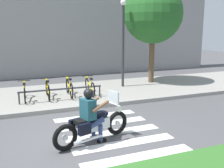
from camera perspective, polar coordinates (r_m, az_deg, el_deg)
The scene contains 17 objects.
ground_plane at distance 7.58m, azimuth -5.56°, elevation -11.05°, with size 48.00×48.00×0.00m, color #4C4C4F.
sidewalk at distance 11.85m, azimuth -11.91°, elevation -2.48°, with size 24.00×4.40×0.15m, color gray.
crosswalk_stripe_0 at distance 6.51m, azimuth 5.75°, elevation -15.05°, with size 2.80×0.40×0.01m, color white.
crosswalk_stripe_1 at distance 7.15m, azimuth 2.72°, elevation -12.42°, with size 2.80×0.40×0.01m, color white.
crosswalk_stripe_2 at distance 7.83m, azimuth 0.24°, elevation -10.22°, with size 2.80×0.40×0.01m, color white.
crosswalk_stripe_3 at distance 8.53m, azimuth -1.81°, elevation -8.35°, with size 2.80×0.40×0.01m, color white.
crosswalk_stripe_4 at distance 9.24m, azimuth -3.53°, elevation -6.76°, with size 2.80×0.40×0.01m, color white.
motorcycle at distance 7.08m, azimuth -3.96°, elevation -8.62°, with size 2.25×0.93×1.27m.
rider at distance 6.92m, azimuth -4.54°, elevation -5.86°, with size 0.73×0.66×1.46m.
bicycle_0 at distance 11.11m, azimuth -18.00°, elevation -1.58°, with size 0.48×1.63×0.73m.
bicycle_1 at distance 11.19m, azimuth -13.46°, elevation -1.15°, with size 0.48×1.66×0.76m.
bicycle_2 at distance 11.35m, azimuth -9.01°, elevation -0.76°, with size 0.48×1.68×0.78m.
bicycle_3 at distance 11.57m, azimuth -4.72°, elevation -0.49°, with size 0.48×1.70×0.74m.
bike_rack at distance 10.71m, azimuth -10.67°, elevation -1.25°, with size 3.27×0.07×0.49m.
street_lamp at distance 12.88m, azimuth 2.37°, elevation 10.11°, with size 0.28×0.28×4.24m.
tree_near_rack at distance 14.08m, azimuth 8.65°, elevation 14.49°, with size 3.00×3.00×5.16m.
building_backdrop at distance 17.19m, azimuth -16.00°, elevation 15.27°, with size 24.00×1.20×8.26m, color gray.
Camera 1 is at (-1.93, -6.73, 2.93)m, focal length 43.18 mm.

